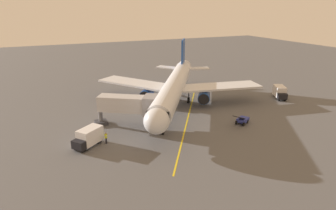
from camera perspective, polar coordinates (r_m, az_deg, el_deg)
The scene contains 9 objects.
ground_plane at distance 59.63m, azimuth -1.35°, elevation 0.09°, with size 220.00×220.00×0.00m, color #565659.
apron_lead_in_line at distance 53.43m, azimuth 3.96°, elevation -2.20°, with size 0.24×40.00×0.01m, color yellow.
airplane at distance 57.55m, azimuth 1.27°, elevation 3.57°, with size 30.57×35.65×11.50m.
jet_bridge at distance 48.08m, azimuth -6.89°, elevation 0.04°, with size 10.59×8.10×5.40m.
ground_crew_marshaller at distance 43.74m, azimuth -11.93°, elevation -6.25°, with size 0.45×0.47×1.71m.
belt_loader_near_nose at distance 69.85m, azimuth -2.07°, elevation 3.50°, with size 3.59×4.45×2.32m.
box_truck_portside at distance 43.30m, azimuth -15.23°, elevation -6.07°, with size 4.83×4.35×2.62m.
box_truck_starboard_side at distance 67.67m, azimuth 20.91°, elevation 2.34°, with size 3.88×4.98×2.62m.
belt_loader_rear_apron at distance 51.42m, azimuth 14.20°, elevation -2.77°, with size 4.57×3.32×2.32m.
Camera 1 is at (21.87, 52.10, 19.08)m, focal length 31.41 mm.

